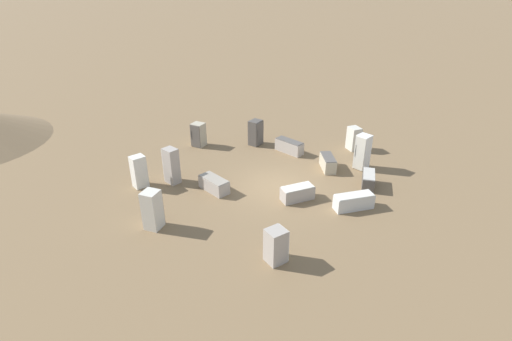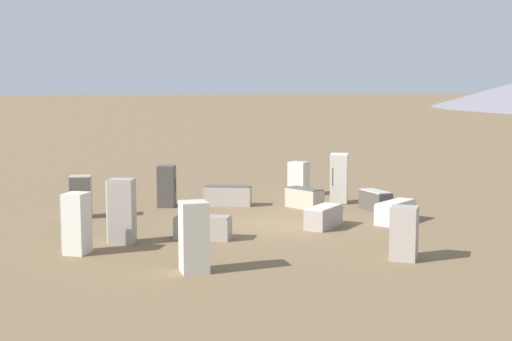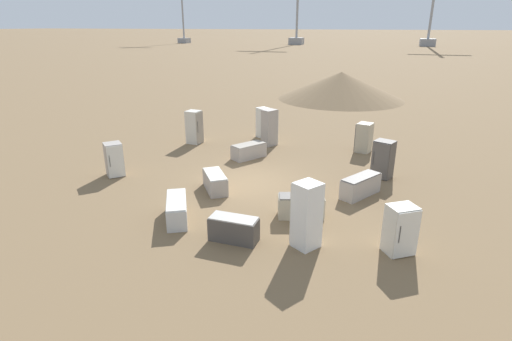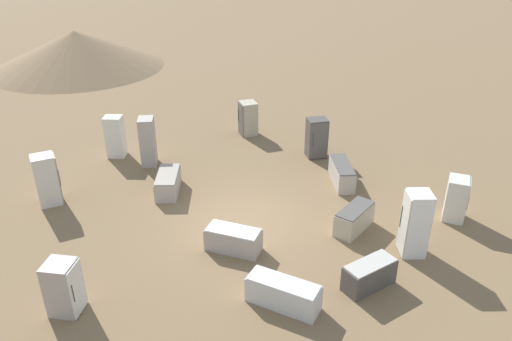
{
  "view_description": "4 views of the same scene",
  "coord_description": "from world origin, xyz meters",
  "px_view_note": "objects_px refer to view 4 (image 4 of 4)",
  "views": [
    {
      "loc": [
        -17.42,
        -2.9,
        9.95
      ],
      "look_at": [
        -0.42,
        1.04,
        1.01
      ],
      "focal_mm": 28.0,
      "sensor_mm": 36.0,
      "label": 1
    },
    {
      "loc": [
        -20.83,
        9.98,
        4.45
      ],
      "look_at": [
        0.94,
        0.4,
        1.72
      ],
      "focal_mm": 50.0,
      "sensor_mm": 36.0,
      "label": 2
    },
    {
      "loc": [
        4.86,
        -14.06,
        5.99
      ],
      "look_at": [
        0.73,
        -1.41,
        1.1
      ],
      "focal_mm": 28.0,
      "sensor_mm": 36.0,
      "label": 3
    },
    {
      "loc": [
        -7.07,
        -11.15,
        8.62
      ],
      "look_at": [
        1.45,
        1.34,
        0.79
      ],
      "focal_mm": 35.0,
      "sensor_mm": 36.0,
      "label": 4
    }
  ],
  "objects_px": {
    "discarded_fridge_3": "(317,138)",
    "discarded_fridge_2": "(342,173)",
    "discarded_fridge_9": "(47,180)",
    "discarded_fridge_11": "(233,240)",
    "discarded_fridge_10": "(64,288)",
    "discarded_fridge_13": "(148,142)",
    "discarded_fridge_7": "(415,224)",
    "discarded_fridge_8": "(354,219)",
    "discarded_fridge_4": "(369,275)",
    "discarded_fridge_12": "(115,136)",
    "discarded_fridge_1": "(168,183)",
    "discarded_fridge_5": "(248,118)",
    "discarded_fridge_6": "(283,294)",
    "discarded_fridge_0": "(456,199)"
  },
  "relations": [
    {
      "from": "discarded_fridge_10",
      "to": "discarded_fridge_13",
      "type": "relative_size",
      "value": 0.74
    },
    {
      "from": "discarded_fridge_2",
      "to": "discarded_fridge_7",
      "type": "xyz_separation_m",
      "value": [
        -1.22,
        -4.18,
        0.59
      ]
    },
    {
      "from": "discarded_fridge_13",
      "to": "discarded_fridge_3",
      "type": "bearing_deg",
      "value": 0.94
    },
    {
      "from": "discarded_fridge_3",
      "to": "discarded_fridge_5",
      "type": "distance_m",
      "value": 3.53
    },
    {
      "from": "discarded_fridge_3",
      "to": "discarded_fridge_8",
      "type": "distance_m",
      "value": 5.23
    },
    {
      "from": "discarded_fridge_7",
      "to": "discarded_fridge_13",
      "type": "distance_m",
      "value": 10.21
    },
    {
      "from": "discarded_fridge_2",
      "to": "discarded_fridge_4",
      "type": "distance_m",
      "value": 5.59
    },
    {
      "from": "discarded_fridge_6",
      "to": "discarded_fridge_9",
      "type": "distance_m",
      "value": 8.96
    },
    {
      "from": "discarded_fridge_2",
      "to": "discarded_fridge_9",
      "type": "relative_size",
      "value": 1.05
    },
    {
      "from": "discarded_fridge_4",
      "to": "discarded_fridge_13",
      "type": "height_order",
      "value": "discarded_fridge_13"
    },
    {
      "from": "discarded_fridge_13",
      "to": "discarded_fridge_0",
      "type": "bearing_deg",
      "value": -25.73
    },
    {
      "from": "discarded_fridge_7",
      "to": "discarded_fridge_8",
      "type": "bearing_deg",
      "value": 49.23
    },
    {
      "from": "discarded_fridge_6",
      "to": "discarded_fridge_7",
      "type": "xyz_separation_m",
      "value": [
        4.3,
        -0.34,
        0.62
      ]
    },
    {
      "from": "discarded_fridge_8",
      "to": "discarded_fridge_13",
      "type": "xyz_separation_m",
      "value": [
        -3.32,
        7.68,
        0.56
      ]
    },
    {
      "from": "discarded_fridge_1",
      "to": "discarded_fridge_12",
      "type": "distance_m",
      "value": 3.83
    },
    {
      "from": "discarded_fridge_2",
      "to": "discarded_fridge_4",
      "type": "xyz_separation_m",
      "value": [
        -3.27,
        -4.53,
        -0.01
      ]
    },
    {
      "from": "discarded_fridge_0",
      "to": "discarded_fridge_8",
      "type": "bearing_deg",
      "value": -57.82
    },
    {
      "from": "discarded_fridge_5",
      "to": "discarded_fridge_3",
      "type": "bearing_deg",
      "value": -148.27
    },
    {
      "from": "discarded_fridge_8",
      "to": "discarded_fridge_12",
      "type": "height_order",
      "value": "discarded_fridge_12"
    },
    {
      "from": "discarded_fridge_7",
      "to": "discarded_fridge_1",
      "type": "bearing_deg",
      "value": 63.52
    },
    {
      "from": "discarded_fridge_1",
      "to": "discarded_fridge_3",
      "type": "bearing_deg",
      "value": -153.42
    },
    {
      "from": "discarded_fridge_5",
      "to": "discarded_fridge_6",
      "type": "relative_size",
      "value": 0.77
    },
    {
      "from": "discarded_fridge_0",
      "to": "discarded_fridge_2",
      "type": "height_order",
      "value": "discarded_fridge_0"
    },
    {
      "from": "discarded_fridge_5",
      "to": "discarded_fridge_7",
      "type": "xyz_separation_m",
      "value": [
        -0.92,
        -9.79,
        0.25
      ]
    },
    {
      "from": "discarded_fridge_1",
      "to": "discarded_fridge_10",
      "type": "height_order",
      "value": "discarded_fridge_10"
    },
    {
      "from": "discarded_fridge_0",
      "to": "discarded_fridge_1",
      "type": "height_order",
      "value": "discarded_fridge_0"
    },
    {
      "from": "discarded_fridge_5",
      "to": "discarded_fridge_6",
      "type": "distance_m",
      "value": 10.8
    },
    {
      "from": "discarded_fridge_7",
      "to": "discarded_fridge_3",
      "type": "bearing_deg",
      "value": 16.49
    },
    {
      "from": "discarded_fridge_6",
      "to": "discarded_fridge_3",
      "type": "bearing_deg",
      "value": -164.16
    },
    {
      "from": "discarded_fridge_2",
      "to": "discarded_fridge_9",
      "type": "distance_m",
      "value": 10.0
    },
    {
      "from": "discarded_fridge_7",
      "to": "discarded_fridge_12",
      "type": "xyz_separation_m",
      "value": [
        -4.6,
        10.88,
        -0.14
      ]
    },
    {
      "from": "discarded_fridge_5",
      "to": "discarded_fridge_7",
      "type": "relative_size",
      "value": 0.75
    },
    {
      "from": "discarded_fridge_2",
      "to": "discarded_fridge_6",
      "type": "xyz_separation_m",
      "value": [
        -5.52,
        -3.84,
        -0.02
      ]
    },
    {
      "from": "discarded_fridge_1",
      "to": "discarded_fridge_2",
      "type": "relative_size",
      "value": 0.96
    },
    {
      "from": "discarded_fridge_9",
      "to": "discarded_fridge_11",
      "type": "bearing_deg",
      "value": 40.42
    },
    {
      "from": "discarded_fridge_4",
      "to": "discarded_fridge_7",
      "type": "distance_m",
      "value": 2.17
    },
    {
      "from": "discarded_fridge_5",
      "to": "discarded_fridge_10",
      "type": "xyz_separation_m",
      "value": [
        -9.65,
        -6.65,
        -0.03
      ]
    },
    {
      "from": "discarded_fridge_4",
      "to": "discarded_fridge_10",
      "type": "distance_m",
      "value": 7.54
    },
    {
      "from": "discarded_fridge_5",
      "to": "discarded_fridge_11",
      "type": "height_order",
      "value": "discarded_fridge_5"
    },
    {
      "from": "discarded_fridge_4",
      "to": "discarded_fridge_12",
      "type": "relative_size",
      "value": 0.86
    },
    {
      "from": "discarded_fridge_3",
      "to": "discarded_fridge_2",
      "type": "bearing_deg",
      "value": 94.79
    },
    {
      "from": "discarded_fridge_3",
      "to": "discarded_fridge_11",
      "type": "bearing_deg",
      "value": 51.96
    },
    {
      "from": "discarded_fridge_0",
      "to": "discarded_fridge_1",
      "type": "xyz_separation_m",
      "value": [
        -6.7,
        6.65,
        -0.36
      ]
    },
    {
      "from": "discarded_fridge_8",
      "to": "discarded_fridge_3",
      "type": "bearing_deg",
      "value": 134.88
    },
    {
      "from": "discarded_fridge_5",
      "to": "discarded_fridge_7",
      "type": "bearing_deg",
      "value": -169.88
    },
    {
      "from": "discarded_fridge_0",
      "to": "discarded_fridge_4",
      "type": "xyz_separation_m",
      "value": [
        -4.58,
        -0.8,
        -0.33
      ]
    },
    {
      "from": "discarded_fridge_6",
      "to": "discarded_fridge_12",
      "type": "bearing_deg",
      "value": -116.82
    },
    {
      "from": "discarded_fridge_1",
      "to": "discarded_fridge_5",
      "type": "bearing_deg",
      "value": -118.99
    },
    {
      "from": "discarded_fridge_4",
      "to": "discarded_fridge_6",
      "type": "height_order",
      "value": "discarded_fridge_4"
    },
    {
      "from": "discarded_fridge_5",
      "to": "discarded_fridge_12",
      "type": "relative_size",
      "value": 0.87
    }
  ]
}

